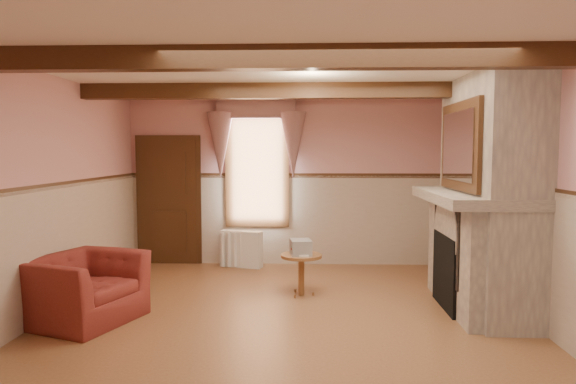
{
  "coord_description": "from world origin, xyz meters",
  "views": [
    {
      "loc": [
        0.27,
        -5.61,
        1.91
      ],
      "look_at": [
        0.01,
        0.8,
        1.4
      ],
      "focal_mm": 32.0,
      "sensor_mm": 36.0,
      "label": 1
    }
  ],
  "objects_px": {
    "oil_lamp": "(468,179)",
    "mantel_clock": "(461,181)",
    "radiator": "(241,249)",
    "bowl": "(469,187)",
    "armchair": "(84,289)",
    "side_table": "(301,275)"
  },
  "relations": [
    {
      "from": "oil_lamp",
      "to": "mantel_clock",
      "type": "bearing_deg",
      "value": 90.0
    },
    {
      "from": "radiator",
      "to": "oil_lamp",
      "type": "bearing_deg",
      "value": -16.32
    },
    {
      "from": "bowl",
      "to": "oil_lamp",
      "type": "bearing_deg",
      "value": 90.0
    },
    {
      "from": "radiator",
      "to": "oil_lamp",
      "type": "distance_m",
      "value": 3.83
    },
    {
      "from": "mantel_clock",
      "to": "oil_lamp",
      "type": "distance_m",
      "value": 0.3
    },
    {
      "from": "radiator",
      "to": "oil_lamp",
      "type": "height_order",
      "value": "oil_lamp"
    },
    {
      "from": "bowl",
      "to": "armchair",
      "type": "bearing_deg",
      "value": -169.19
    },
    {
      "from": "side_table",
      "to": "mantel_clock",
      "type": "xyz_separation_m",
      "value": [
        2.07,
        0.05,
        1.25
      ]
    },
    {
      "from": "side_table",
      "to": "oil_lamp",
      "type": "height_order",
      "value": "oil_lamp"
    },
    {
      "from": "side_table",
      "to": "mantel_clock",
      "type": "height_order",
      "value": "mantel_clock"
    },
    {
      "from": "radiator",
      "to": "oil_lamp",
      "type": "xyz_separation_m",
      "value": [
        3.09,
        -1.87,
        1.26
      ]
    },
    {
      "from": "bowl",
      "to": "mantel_clock",
      "type": "relative_size",
      "value": 1.54
    },
    {
      "from": "side_table",
      "to": "mantel_clock",
      "type": "bearing_deg",
      "value": 1.33
    },
    {
      "from": "oil_lamp",
      "to": "side_table",
      "type": "bearing_deg",
      "value": 173.26
    },
    {
      "from": "radiator",
      "to": "oil_lamp",
      "type": "relative_size",
      "value": 2.5
    },
    {
      "from": "radiator",
      "to": "bowl",
      "type": "distance_m",
      "value": 3.81
    },
    {
      "from": "armchair",
      "to": "radiator",
      "type": "height_order",
      "value": "armchair"
    },
    {
      "from": "mantel_clock",
      "to": "side_table",
      "type": "bearing_deg",
      "value": -178.67
    },
    {
      "from": "mantel_clock",
      "to": "armchair",
      "type": "bearing_deg",
      "value": -165.19
    },
    {
      "from": "side_table",
      "to": "oil_lamp",
      "type": "bearing_deg",
      "value": -6.74
    },
    {
      "from": "radiator",
      "to": "armchair",
      "type": "bearing_deg",
      "value": -101.99
    },
    {
      "from": "radiator",
      "to": "bowl",
      "type": "relative_size",
      "value": 1.9
    }
  ]
}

